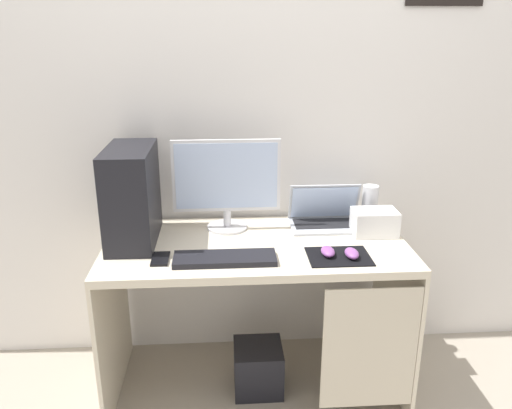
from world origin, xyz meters
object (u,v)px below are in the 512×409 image
keyboard (225,259)px  mouse_right (352,253)px  laptop (325,217)px  projector (374,222)px  pc_tower (132,195)px  monitor (227,183)px  mouse_left (328,251)px  speaker (370,204)px  subwoofer (258,368)px  cell_phone (160,259)px

keyboard → mouse_right: (0.52, -0.01, 0.01)m
laptop → projector: (0.20, -0.13, 0.02)m
pc_tower → monitor: (0.42, 0.11, 0.02)m
mouse_left → speaker: bearing=54.1°
laptop → projector: 0.24m
monitor → speaker: bearing=4.0°
monitor → subwoofer: (0.13, -0.22, -0.86)m
pc_tower → speaker: 1.13m
mouse_right → subwoofer: 0.77m
mouse_right → subwoofer: size_ratio=0.42×
pc_tower → mouse_right: bearing=-15.5°
mouse_left → projector: bearing=41.2°
laptop → keyboard: laptop is taller
speaker → projector: (-0.02, -0.16, -0.03)m
cell_phone → projector: bearing=12.9°
speaker → subwoofer: (-0.56, -0.27, -0.72)m
monitor → subwoofer: bearing=-59.0°
pc_tower → keyboard: 0.51m
mouse_right → cell_phone: 0.79m
mouse_left → cell_phone: (-0.69, 0.01, -0.02)m
mouse_left → monitor: bearing=140.7°
laptop → speaker: (0.22, 0.03, 0.05)m
laptop → speaker: 0.23m
monitor → subwoofer: monitor is taller
projector → mouse_left: size_ratio=2.08×
pc_tower → laptop: (0.89, 0.12, -0.17)m
subwoofer → laptop: bearing=34.6°
speaker → keyboard: size_ratio=0.44×
laptop → pc_tower: bearing=-172.1°
laptop → mouse_right: 0.38m
monitor → laptop: (0.47, 0.01, -0.19)m
monitor → mouse_right: monitor is taller
speaker → keyboard: (-0.71, -0.41, -0.08)m
pc_tower → subwoofer: 1.01m
keyboard → mouse_right: 0.52m
mouse_right → subwoofer: (-0.38, 0.14, -0.65)m
pc_tower → cell_phone: (0.14, -0.22, -0.21)m
pc_tower → keyboard: bearing=-32.0°
speaker → cell_phone: (-0.98, -0.38, -0.09)m
laptop → mouse_right: (0.04, -0.38, -0.02)m
monitor → pc_tower: bearing=-165.4°
keyboard → mouse_left: (0.43, 0.02, 0.01)m
mouse_right → mouse_left: bearing=165.3°
pc_tower → laptop: size_ratio=1.24×
laptop → mouse_right: bearing=-84.3°
pc_tower → laptop: 0.91m
laptop → mouse_left: (-0.06, -0.35, -0.02)m
laptop → mouse_left: bearing=-99.2°
pc_tower → cell_phone: bearing=-58.4°
cell_phone → subwoofer: 0.76m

